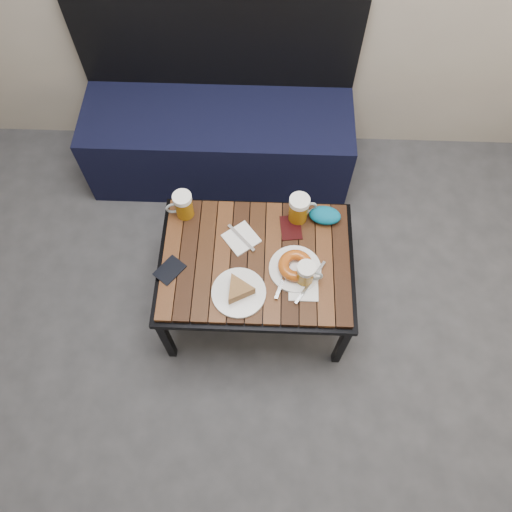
{
  "coord_description": "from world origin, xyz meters",
  "views": [
    {
      "loc": [
        0.06,
        -0.08,
        2.35
      ],
      "look_at": [
        0.03,
        0.9,
        0.5
      ],
      "focal_mm": 35.0,
      "sensor_mm": 36.0,
      "label": 1
    }
  ],
  "objects_px": {
    "plate_pie": "(239,291)",
    "passport_burgundy": "(291,228)",
    "knit_pouch": "(325,215)",
    "bench": "(219,134)",
    "passport_navy": "(170,270)",
    "beer_mug_centre": "(299,209)",
    "beer_mug_left": "(183,205)",
    "cafe_table": "(256,264)",
    "plate_bagel": "(295,267)",
    "beer_mug_right": "(306,274)"
  },
  "relations": [
    {
      "from": "beer_mug_right",
      "to": "passport_burgundy",
      "type": "height_order",
      "value": "beer_mug_right"
    },
    {
      "from": "knit_pouch",
      "to": "beer_mug_centre",
      "type": "bearing_deg",
      "value": 178.28
    },
    {
      "from": "bench",
      "to": "passport_navy",
      "type": "distance_m",
      "value": 0.96
    },
    {
      "from": "beer_mug_centre",
      "to": "passport_burgundy",
      "type": "bearing_deg",
      "value": -138.4
    },
    {
      "from": "bench",
      "to": "passport_burgundy",
      "type": "bearing_deg",
      "value": -61.78
    },
    {
      "from": "knit_pouch",
      "to": "beer_mug_right",
      "type": "bearing_deg",
      "value": -106.31
    },
    {
      "from": "plate_bagel",
      "to": "passport_burgundy",
      "type": "distance_m",
      "value": 0.21
    },
    {
      "from": "cafe_table",
      "to": "passport_burgundy",
      "type": "distance_m",
      "value": 0.22
    },
    {
      "from": "beer_mug_right",
      "to": "plate_bagel",
      "type": "xyz_separation_m",
      "value": [
        -0.04,
        0.05,
        -0.04
      ]
    },
    {
      "from": "beer_mug_left",
      "to": "passport_navy",
      "type": "relative_size",
      "value": 1.12
    },
    {
      "from": "passport_burgundy",
      "to": "knit_pouch",
      "type": "xyz_separation_m",
      "value": [
        0.15,
        0.05,
        0.03
      ]
    },
    {
      "from": "bench",
      "to": "plate_bagel",
      "type": "relative_size",
      "value": 5.14
    },
    {
      "from": "plate_bagel",
      "to": "beer_mug_right",
      "type": "bearing_deg",
      "value": -49.19
    },
    {
      "from": "plate_pie",
      "to": "knit_pouch",
      "type": "relative_size",
      "value": 1.6
    },
    {
      "from": "plate_bagel",
      "to": "passport_navy",
      "type": "relative_size",
      "value": 2.27
    },
    {
      "from": "beer_mug_left",
      "to": "plate_pie",
      "type": "height_order",
      "value": "beer_mug_left"
    },
    {
      "from": "bench",
      "to": "plate_bagel",
      "type": "height_order",
      "value": "bench"
    },
    {
      "from": "beer_mug_centre",
      "to": "plate_pie",
      "type": "height_order",
      "value": "beer_mug_centre"
    },
    {
      "from": "beer_mug_centre",
      "to": "plate_bagel",
      "type": "height_order",
      "value": "beer_mug_centre"
    },
    {
      "from": "bench",
      "to": "beer_mug_centre",
      "type": "height_order",
      "value": "bench"
    },
    {
      "from": "beer_mug_left",
      "to": "cafe_table",
      "type": "bearing_deg",
      "value": 133.73
    },
    {
      "from": "passport_navy",
      "to": "knit_pouch",
      "type": "distance_m",
      "value": 0.71
    },
    {
      "from": "beer_mug_right",
      "to": "plate_bagel",
      "type": "bearing_deg",
      "value": 133.54
    },
    {
      "from": "beer_mug_left",
      "to": "beer_mug_right",
      "type": "relative_size",
      "value": 1.1
    },
    {
      "from": "beer_mug_centre",
      "to": "plate_bagel",
      "type": "xyz_separation_m",
      "value": [
        -0.01,
        -0.26,
        -0.05
      ]
    },
    {
      "from": "plate_bagel",
      "to": "knit_pouch",
      "type": "height_order",
      "value": "same"
    },
    {
      "from": "plate_pie",
      "to": "beer_mug_centre",
      "type": "bearing_deg",
      "value": 57.04
    },
    {
      "from": "cafe_table",
      "to": "plate_bagel",
      "type": "relative_size",
      "value": 3.08
    },
    {
      "from": "beer_mug_centre",
      "to": "plate_pie",
      "type": "xyz_separation_m",
      "value": [
        -0.24,
        -0.38,
        -0.05
      ]
    },
    {
      "from": "passport_navy",
      "to": "passport_burgundy",
      "type": "relative_size",
      "value": 0.97
    },
    {
      "from": "plate_pie",
      "to": "plate_bagel",
      "type": "distance_m",
      "value": 0.26
    },
    {
      "from": "beer_mug_centre",
      "to": "cafe_table",
      "type": "bearing_deg",
      "value": -148.56
    },
    {
      "from": "beer_mug_right",
      "to": "plate_bagel",
      "type": "height_order",
      "value": "beer_mug_right"
    },
    {
      "from": "cafe_table",
      "to": "knit_pouch",
      "type": "distance_m",
      "value": 0.37
    },
    {
      "from": "cafe_table",
      "to": "beer_mug_right",
      "type": "distance_m",
      "value": 0.25
    },
    {
      "from": "beer_mug_left",
      "to": "passport_burgundy",
      "type": "height_order",
      "value": "beer_mug_left"
    },
    {
      "from": "passport_burgundy",
      "to": "beer_mug_centre",
      "type": "bearing_deg",
      "value": 53.65
    },
    {
      "from": "bench",
      "to": "plate_pie",
      "type": "distance_m",
      "value": 1.06
    },
    {
      "from": "bench",
      "to": "cafe_table",
      "type": "distance_m",
      "value": 0.91
    },
    {
      "from": "plate_pie",
      "to": "cafe_table",
      "type": "bearing_deg",
      "value": 68.14
    },
    {
      "from": "beer_mug_left",
      "to": "beer_mug_centre",
      "type": "xyz_separation_m",
      "value": [
        0.5,
        -0.0,
        0.0
      ]
    },
    {
      "from": "plate_pie",
      "to": "passport_burgundy",
      "type": "bearing_deg",
      "value": 56.5
    },
    {
      "from": "bench",
      "to": "knit_pouch",
      "type": "relative_size",
      "value": 10.0
    },
    {
      "from": "knit_pouch",
      "to": "passport_burgundy",
      "type": "bearing_deg",
      "value": -160.61
    },
    {
      "from": "beer_mug_centre",
      "to": "plate_bagel",
      "type": "relative_size",
      "value": 0.52
    },
    {
      "from": "beer_mug_left",
      "to": "passport_burgundy",
      "type": "distance_m",
      "value": 0.48
    },
    {
      "from": "plate_pie",
      "to": "bench",
      "type": "bearing_deg",
      "value": 99.15
    },
    {
      "from": "passport_navy",
      "to": "cafe_table",
      "type": "bearing_deg",
      "value": 48.06
    },
    {
      "from": "plate_pie",
      "to": "beer_mug_right",
      "type": "bearing_deg",
      "value": 14.37
    },
    {
      "from": "cafe_table",
      "to": "plate_bagel",
      "type": "distance_m",
      "value": 0.18
    }
  ]
}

